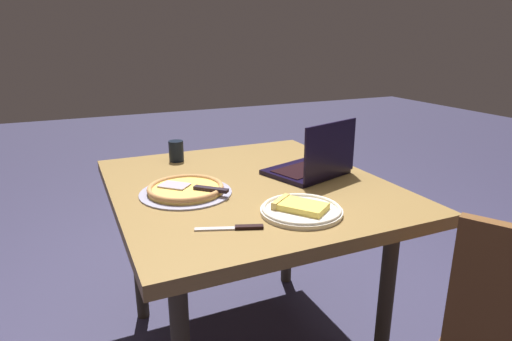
{
  "coord_description": "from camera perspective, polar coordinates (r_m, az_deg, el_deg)",
  "views": [
    {
      "loc": [
        -1.44,
        0.61,
        1.27
      ],
      "look_at": [
        -0.01,
        -0.03,
        0.78
      ],
      "focal_mm": 30.29,
      "sensor_mm": 36.0,
      "label": 1
    }
  ],
  "objects": [
    {
      "name": "laptop",
      "position": [
        1.74,
        7.51,
        0.76
      ],
      "size": [
        0.32,
        0.35,
        0.23
      ],
      "color": "black",
      "rests_on": "dining_table"
    },
    {
      "name": "pizza_plate",
      "position": [
        1.38,
        5.94,
        -5.11
      ],
      "size": [
        0.26,
        0.26,
        0.04
      ],
      "color": "white",
      "rests_on": "dining_table"
    },
    {
      "name": "drink_cup",
      "position": [
        1.96,
        -10.49,
        2.57
      ],
      "size": [
        0.07,
        0.07,
        0.09
      ],
      "color": "black",
      "rests_on": "dining_table"
    },
    {
      "name": "table_knife",
      "position": [
        1.27,
        -2.61,
        -7.57
      ],
      "size": [
        0.09,
        0.19,
        0.01
      ],
      "color": "beige",
      "rests_on": "dining_table"
    },
    {
      "name": "dining_table",
      "position": [
        1.68,
        -0.99,
        -4.13
      ],
      "size": [
        1.12,
        1.0,
        0.73
      ],
      "color": "brown",
      "rests_on": "ground_plane"
    },
    {
      "name": "pizza_tray",
      "position": [
        1.56,
        -9.24,
        -2.48
      ],
      "size": [
        0.33,
        0.33,
        0.03
      ],
      "color": "#9593AF",
      "rests_on": "dining_table"
    }
  ]
}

